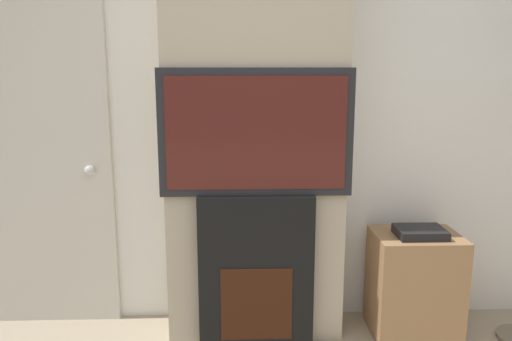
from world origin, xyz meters
name	(u,v)px	position (x,y,z in m)	size (l,w,h in m)	color
wall_back	(254,102)	(0.00, 2.03, 1.35)	(6.00, 0.06, 2.70)	silver
chimney_breast	(255,104)	(0.00, 1.84, 1.35)	(1.00, 0.33, 2.70)	tan
fireplace	(256,271)	(0.00, 1.67, 0.43)	(0.64, 0.15, 0.87)	black
television	(256,133)	(0.00, 1.67, 1.21)	(1.03, 0.07, 0.68)	black
media_stand	(414,283)	(0.93, 1.74, 0.31)	(0.49, 0.38, 0.66)	#997047
entry_door	(43,163)	(-1.25, 1.97, 1.00)	(0.80, 0.09, 2.00)	beige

